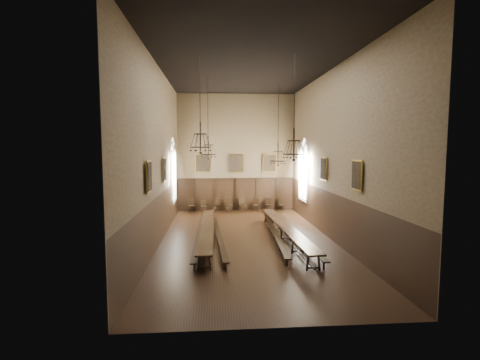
{
  "coord_description": "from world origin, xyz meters",
  "views": [
    {
      "loc": [
        -1.73,
        -17.89,
        4.85
      ],
      "look_at": [
        -0.26,
        1.5,
        3.06
      ],
      "focal_mm": 26.0,
      "sensor_mm": 36.0,
      "label": 1
    }
  ],
  "objects": [
    {
      "name": "window_left",
      "position": [
        -4.43,
        5.5,
        3.4
      ],
      "size": [
        0.2,
        2.2,
        4.6
      ],
      "primitive_type": null,
      "color": "white",
      "rests_on": "wall_left"
    },
    {
      "name": "chandelier_front_right",
      "position": [
        1.88,
        -2.39,
        4.86
      ],
      "size": [
        0.95,
        0.95,
        4.59
      ],
      "color": "black",
      "rests_on": "ceiling"
    },
    {
      "name": "chandelier_back_right",
      "position": [
        2.15,
        2.89,
        4.38
      ],
      "size": [
        0.93,
        0.93,
        5.1
      ],
      "color": "black",
      "rests_on": "ceiling"
    },
    {
      "name": "portrait_left_0",
      "position": [
        -4.38,
        1.0,
        3.7
      ],
      "size": [
        0.12,
        1.0,
        1.3
      ],
      "color": "#A37F27",
      "rests_on": "wall_left"
    },
    {
      "name": "floor",
      "position": [
        0.0,
        0.0,
        -0.01
      ],
      "size": [
        9.0,
        18.0,
        0.02
      ],
      "primitive_type": "cube",
      "color": "black",
      "rests_on": "ground"
    },
    {
      "name": "window_right",
      "position": [
        4.43,
        5.5,
        3.4
      ],
      "size": [
        0.2,
        2.2,
        4.6
      ],
      "primitive_type": null,
      "color": "white",
      "rests_on": "wall_right"
    },
    {
      "name": "chair_6",
      "position": [
        2.46,
        8.47,
        0.3
      ],
      "size": [
        0.51,
        0.51,
        0.99
      ],
      "rotation": [
        0.0,
        0.0,
        -0.2
      ],
      "color": "black",
      "rests_on": "floor"
    },
    {
      "name": "bench_left_outer",
      "position": [
        -2.49,
        0.27,
        0.3
      ],
      "size": [
        0.37,
        10.34,
        0.47
      ],
      "rotation": [
        0.0,
        0.0,
        -0.01
      ],
      "color": "black",
      "rests_on": "floor"
    },
    {
      "name": "table_left",
      "position": [
        -2.1,
        -0.0,
        0.38
      ],
      "size": [
        0.77,
        9.79,
        0.76
      ],
      "rotation": [
        0.0,
        0.0,
        -0.01
      ],
      "color": "black",
      "rests_on": "floor"
    },
    {
      "name": "chair_4",
      "position": [
        0.45,
        8.6,
        0.3
      ],
      "size": [
        0.54,
        0.54,
        1.0
      ],
      "rotation": [
        0.0,
        0.0,
        0.26
      ],
      "color": "black",
      "rests_on": "floor"
    },
    {
      "name": "portrait_right_1",
      "position": [
        4.38,
        -3.5,
        3.7
      ],
      "size": [
        0.12,
        1.0,
        1.3
      ],
      "color": "#A37F27",
      "rests_on": "wall_right"
    },
    {
      "name": "wainscot_panelling",
      "position": [
        0.0,
        0.0,
        1.25
      ],
      "size": [
        9.0,
        18.0,
        2.5
      ],
      "primitive_type": null,
      "color": "black",
      "rests_on": "floor"
    },
    {
      "name": "portrait_back_1",
      "position": [
        0.0,
        8.88,
        3.7
      ],
      "size": [
        1.1,
        0.12,
        1.4
      ],
      "color": "#A37F27",
      "rests_on": "wall_back"
    },
    {
      "name": "wall_back",
      "position": [
        0.0,
        9.01,
        4.5
      ],
      "size": [
        9.0,
        0.02,
        9.0
      ],
      "primitive_type": "cube",
      "color": "#7F6B4E",
      "rests_on": "ground"
    },
    {
      "name": "chair_1",
      "position": [
        -2.52,
        8.51,
        0.26
      ],
      "size": [
        0.45,
        0.45,
        0.86
      ],
      "rotation": [
        0.0,
        0.0,
        0.22
      ],
      "color": "black",
      "rests_on": "floor"
    },
    {
      "name": "bench_right_outer",
      "position": [
        2.66,
        -0.2,
        0.28
      ],
      "size": [
        0.33,
        9.68,
        0.44
      ],
      "rotation": [
        0.0,
        0.0,
        -0.0
      ],
      "color": "black",
      "rests_on": "floor"
    },
    {
      "name": "chandelier_back_left",
      "position": [
        -2.05,
        2.61,
        4.78
      ],
      "size": [
        0.87,
        0.87,
        4.68
      ],
      "color": "black",
      "rests_on": "ceiling"
    },
    {
      "name": "chair_5",
      "position": [
        1.48,
        8.48,
        0.29
      ],
      "size": [
        0.55,
        0.55,
        0.97
      ],
      "rotation": [
        0.0,
        0.0,
        -0.34
      ],
      "color": "black",
      "rests_on": "floor"
    },
    {
      "name": "chair_2",
      "position": [
        -1.46,
        8.55,
        0.3
      ],
      "size": [
        0.45,
        0.45,
        0.98
      ],
      "rotation": [
        0.0,
        0.0,
        -0.02
      ],
      "color": "black",
      "rests_on": "floor"
    },
    {
      "name": "chair_7",
      "position": [
        3.5,
        8.48,
        0.27
      ],
      "size": [
        0.5,
        0.5,
        0.9
      ],
      "rotation": [
        0.0,
        0.0,
        0.29
      ],
      "color": "black",
      "rests_on": "floor"
    },
    {
      "name": "chandelier_front_left",
      "position": [
        -2.32,
        -2.02,
        5.16
      ],
      "size": [
        0.93,
        0.93,
        4.28
      ],
      "color": "black",
      "rests_on": "ceiling"
    },
    {
      "name": "portrait_left_1",
      "position": [
        -4.38,
        -3.5,
        3.7
      ],
      "size": [
        0.12,
        1.0,
        1.3
      ],
      "color": "#A37F27",
      "rests_on": "wall_left"
    },
    {
      "name": "table_right",
      "position": [
        2.02,
        -0.2,
        0.39
      ],
      "size": [
        1.06,
        10.11,
        0.79
      ],
      "rotation": [
        0.0,
        0.0,
        0.04
      ],
      "color": "black",
      "rests_on": "floor"
    },
    {
      "name": "wall_right",
      "position": [
        4.51,
        0.0,
        4.5
      ],
      "size": [
        0.02,
        18.0,
        9.0
      ],
      "primitive_type": "cube",
      "color": "#7F6B4E",
      "rests_on": "ground"
    },
    {
      "name": "chair_3",
      "position": [
        -0.56,
        8.49,
        0.31
      ],
      "size": [
        0.48,
        0.48,
        1.03
      ],
      "rotation": [
        0.0,
        0.0,
        -0.06
      ],
      "color": "black",
      "rests_on": "floor"
    },
    {
      "name": "portrait_right_0",
      "position": [
        4.38,
        1.0,
        3.7
      ],
      "size": [
        0.12,
        1.0,
        1.3
      ],
      "color": "#A37F27",
      "rests_on": "wall_right"
    },
    {
      "name": "wall_front",
      "position": [
        0.0,
        -9.01,
        4.5
      ],
      "size": [
        9.0,
        0.02,
        9.0
      ],
      "primitive_type": "cube",
      "color": "#7F6B4E",
      "rests_on": "ground"
    },
    {
      "name": "ceiling",
      "position": [
        0.0,
        0.0,
        9.01
      ],
      "size": [
        9.0,
        18.0,
        0.02
      ],
      "primitive_type": "cube",
      "color": "black",
      "rests_on": "ground"
    },
    {
      "name": "bench_left_inner",
      "position": [
        -1.5,
        -0.21,
        0.26
      ],
      "size": [
        0.72,
        9.04,
        0.41
      ],
      "rotation": [
        0.0,
        0.0,
        0.05
      ],
      "color": "black",
      "rests_on": "floor"
    },
    {
      "name": "wall_left",
      "position": [
        -4.51,
        0.0,
        4.5
      ],
      "size": [
        0.02,
        18.0,
        9.0
      ],
      "primitive_type": "cube",
      "color": "#7F6B4E",
      "rests_on": "ground"
    },
    {
      "name": "portrait_back_2",
      "position": [
        2.6,
        8.88,
        3.7
      ],
      "size": [
        1.1,
        0.12,
        1.4
      ],
      "color": "#A37F27",
      "rests_on": "wall_back"
    },
    {
      "name": "bench_right_inner",
      "position": [
        1.5,
        0.21,
        0.27
      ],
      "size": [
        0.81,
        9.49,
        0.43
      ],
      "rotation": [
        0.0,
        0.0,
        -0.06
      ],
      "color": "black",
      "rests_on": "floor"
    },
    {
      "name": "portrait_back_0",
      "position": [
        -2.6,
        8.88,
        3.7
      ],
      "size": [
        1.1,
        0.12,
        1.4
      ],
      "color": "#A37F27",
      "rests_on": "wall_back"
    },
    {
      "name": "chair_0",
      "position": [
        -3.41,
        8.53,
        0.31
      ],
      "size": [
        0.56,
        0.56,
        1.02
      ],
      "rotation": [
        0.0,
        0.0,
        0.29
      ],
      "color": "black",
      "rests_on": "floor"
    }
  ]
}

